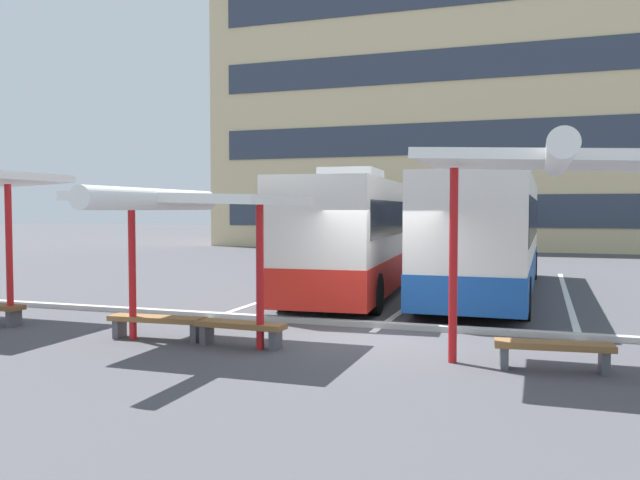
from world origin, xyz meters
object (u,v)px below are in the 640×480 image
(waiting_shelter_1, at_px, (186,202))
(bench_3, at_px, (240,328))
(coach_bus_0, at_px, (362,237))
(waiting_shelter_2, at_px, (557,166))
(bench_4, at_px, (554,349))
(coach_bus_1, at_px, (488,236))
(bench_2, at_px, (157,322))

(waiting_shelter_1, relative_size, bench_3, 2.63)
(coach_bus_0, xyz_separation_m, waiting_shelter_1, (-0.95, -8.70, 0.97))
(waiting_shelter_2, xyz_separation_m, bench_4, (-0.00, 0.22, -2.84))
(coach_bus_0, relative_size, bench_3, 6.70)
(coach_bus_1, height_order, bench_2, coach_bus_1)
(bench_4, bearing_deg, bench_3, 179.40)
(bench_2, bearing_deg, waiting_shelter_2, -2.66)
(bench_2, bearing_deg, coach_bus_1, 58.78)
(coach_bus_0, distance_m, waiting_shelter_1, 8.81)
(coach_bus_1, xyz_separation_m, waiting_shelter_1, (-4.62, -9.53, 0.92))
(bench_2, xyz_separation_m, waiting_shelter_2, (7.21, -0.33, 2.83))
(coach_bus_0, xyz_separation_m, waiting_shelter_2, (5.36, -8.60, 1.51))
(bench_3, distance_m, waiting_shelter_2, 6.11)
(bench_3, height_order, bench_4, same)
(bench_3, bearing_deg, bench_4, -0.60)
(coach_bus_0, height_order, bench_3, coach_bus_0)
(coach_bus_0, bearing_deg, coach_bus_1, 12.75)
(coach_bus_0, height_order, waiting_shelter_1, coach_bus_0)
(coach_bus_1, bearing_deg, waiting_shelter_1, -115.84)
(coach_bus_0, bearing_deg, waiting_shelter_1, -96.20)
(waiting_shelter_1, relative_size, bench_2, 2.32)
(bench_2, distance_m, bench_4, 7.21)
(coach_bus_0, bearing_deg, bench_3, -90.31)
(coach_bus_1, xyz_separation_m, waiting_shelter_2, (1.69, -9.44, 1.45))
(bench_2, bearing_deg, waiting_shelter_1, -25.59)
(coach_bus_1, distance_m, bench_3, 9.99)
(coach_bus_1, bearing_deg, bench_3, -112.08)
(coach_bus_1, distance_m, bench_4, 9.48)
(waiting_shelter_1, xyz_separation_m, bench_4, (6.31, 0.31, -2.31))
(coach_bus_0, distance_m, waiting_shelter_2, 10.25)
(waiting_shelter_2, bearing_deg, coach_bus_0, 121.94)
(bench_2, relative_size, bench_3, 1.14)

